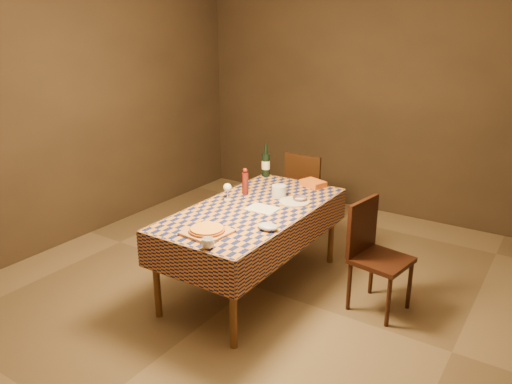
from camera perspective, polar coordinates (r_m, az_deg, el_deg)
room at (r=4.16m, az=-0.38°, el=5.69°), size 5.00×5.10×2.70m
dining_table at (r=4.36m, az=-0.36°, el=-2.75°), size 0.94×1.84×0.77m
cutting_board at (r=3.83m, az=-5.62°, el=-4.60°), size 0.34×0.34×0.02m
pizza at (r=3.82m, az=-5.63°, el=-4.28°), size 0.34×0.34×0.03m
pepper_mill at (r=4.64m, az=-1.24°, el=1.16°), size 0.07×0.07×0.25m
bowl at (r=4.49m, az=5.01°, el=-0.84°), size 0.16×0.16×0.04m
wine_glass at (r=4.50m, az=-3.29°, el=0.45°), size 0.08×0.08×0.15m
wine_bottle at (r=5.18m, az=1.13°, el=3.19°), size 0.11×0.11×0.34m
deli_tub at (r=4.58m, az=2.65°, el=0.08°), size 0.17×0.17×0.11m
takeout_container at (r=4.91m, az=6.54°, el=0.98°), size 0.27×0.22×0.06m
white_plate at (r=4.46m, az=4.44°, el=-1.12°), size 0.30×0.30×0.02m
tumbler at (r=3.58m, az=-5.51°, el=-5.86°), size 0.12×0.12×0.07m
flour_patch at (r=4.30m, az=0.73°, el=-1.90°), size 0.26×0.21×0.00m
flour_bag at (r=3.87m, az=1.37°, el=-3.98°), size 0.18×0.14×0.05m
chair_far at (r=5.65m, az=5.76°, el=0.49°), size 0.44×0.45×0.93m
chair_right at (r=4.24m, az=13.25°, el=-6.40°), size 0.49×0.48×0.93m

